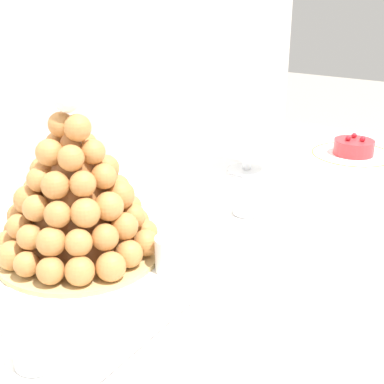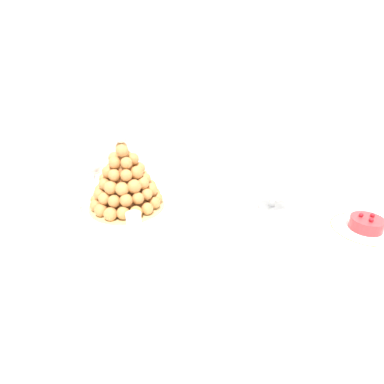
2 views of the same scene
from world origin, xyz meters
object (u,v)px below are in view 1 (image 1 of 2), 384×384
at_px(serving_tray, 111,252).
at_px(croquembouche, 75,195).
at_px(dessert_cup_mid_left, 171,255).
at_px(macaron_goblet, 249,117).
at_px(dessert_cup_centre, 247,200).
at_px(dessert_cup_left, 35,345).
at_px(fruit_tart_plate, 353,151).

distance_m(serving_tray, croquembouche, 0.12).
relative_size(croquembouche, dessert_cup_mid_left, 4.97).
bearing_deg(croquembouche, serving_tray, -47.07).
bearing_deg(macaron_goblet, croquembouche, 176.39).
xyz_separation_m(dessert_cup_centre, macaron_goblet, (0.23, 0.12, 0.10)).
xyz_separation_m(dessert_cup_mid_left, dessert_cup_centre, (0.25, 0.00, 0.00)).
distance_m(croquembouche, dessert_cup_left, 0.28).
xyz_separation_m(dessert_cup_mid_left, macaron_goblet, (0.48, 0.12, 0.10)).
relative_size(serving_tray, macaron_goblet, 3.09).
bearing_deg(macaron_goblet, dessert_cup_centre, -152.04).
distance_m(croquembouche, fruit_tart_plate, 0.80).
xyz_separation_m(croquembouche, dessert_cup_centre, (0.29, -0.15, -0.08)).
height_order(dessert_cup_mid_left, macaron_goblet, macaron_goblet).
bearing_deg(serving_tray, croquembouche, 132.93).
xyz_separation_m(dessert_cup_left, fruit_tart_plate, (0.99, -0.06, -0.02)).
bearing_deg(serving_tray, dessert_cup_mid_left, -87.94).
bearing_deg(dessert_cup_mid_left, croquembouche, 104.05).
relative_size(serving_tray, fruit_tart_plate, 3.15).
relative_size(croquembouche, macaron_goblet, 1.25).
distance_m(dessert_cup_left, fruit_tart_plate, 0.99).
distance_m(dessert_cup_mid_left, fruit_tart_plate, 0.73).
bearing_deg(dessert_cup_left, macaron_goblet, 8.79).
height_order(serving_tray, fruit_tart_plate, fruit_tart_plate).
relative_size(dessert_cup_centre, macaron_goblet, 0.26).
relative_size(dessert_cup_mid_left, macaron_goblet, 0.25).
height_order(serving_tray, croquembouche, croquembouche).
bearing_deg(macaron_goblet, dessert_cup_left, -171.21).
bearing_deg(macaron_goblet, fruit_tart_plate, -34.99).
height_order(macaron_goblet, fruit_tart_plate, macaron_goblet).
xyz_separation_m(croquembouche, macaron_goblet, (0.52, -0.03, 0.02)).
xyz_separation_m(serving_tray, dessert_cup_mid_left, (0.00, -0.12, 0.03)).
relative_size(macaron_goblet, fruit_tart_plate, 1.02).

